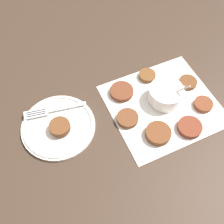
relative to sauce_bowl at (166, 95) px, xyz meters
name	(u,v)px	position (x,y,z in m)	size (l,w,h in m)	color
ground_plane	(166,99)	(0.01, 0.00, -0.03)	(4.00, 4.00, 0.00)	#38281E
napkin	(163,104)	(-0.01, -0.02, -0.03)	(0.38, 0.35, 0.00)	white
sauce_bowl	(166,95)	(0.00, 0.00, 0.00)	(0.12, 0.11, 0.09)	white
fritter_0	(188,82)	(0.10, 0.04, -0.02)	(0.06, 0.06, 0.01)	brown
fritter_1	(122,91)	(-0.13, 0.07, -0.02)	(0.08, 0.08, 0.02)	brown
fritter_2	(147,75)	(-0.02, 0.11, -0.02)	(0.06, 0.06, 0.01)	brown
fritter_3	(127,118)	(-0.14, -0.04, -0.02)	(0.07, 0.07, 0.02)	brown
fritter_4	(203,104)	(0.11, -0.06, -0.02)	(0.06, 0.06, 0.01)	brown
fritter_5	(190,127)	(0.03, -0.12, -0.02)	(0.07, 0.07, 0.02)	brown
fritter_6	(158,133)	(-0.07, -0.11, -0.01)	(0.08, 0.08, 0.02)	brown
serving_plate	(58,125)	(-0.35, 0.00, -0.02)	(0.23, 0.23, 0.02)	white
fritter_on_plate	(60,127)	(-0.35, -0.01, 0.00)	(0.06, 0.06, 0.02)	brown
fork	(48,111)	(-0.37, 0.06, -0.01)	(0.20, 0.03, 0.00)	silver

